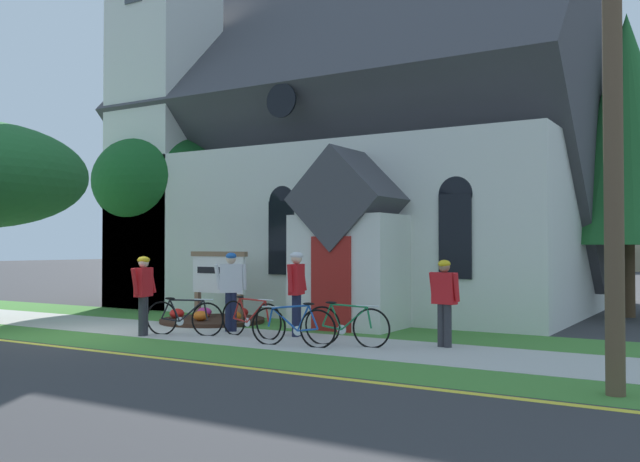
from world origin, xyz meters
The scene contains 19 objects.
ground centered at (0.00, 4.00, 0.00)m, with size 140.00×140.00×0.00m, color #333335.
sidewalk_slab centered at (1.91, 1.62, 0.01)m, with size 32.00×2.41×0.01m, color #B7B5AD.
grass_verge centered at (1.91, -0.37, 0.00)m, with size 32.00×1.56×0.01m, color #427F33.
church_lawn centered at (1.91, 3.89, 0.00)m, with size 24.00×2.13×0.01m, color #427F33.
curb_paint_stripe centered at (1.91, -1.30, 0.00)m, with size 28.00×0.16×0.01m, color yellow.
church_building centered at (1.63, 10.14, 4.56)m, with size 13.95×12.76×13.16m.
church_sign centered at (0.94, 3.58, 1.16)m, with size 1.84×0.26×1.75m.
flower_bed centered at (0.94, 3.35, 0.08)m, with size 2.56×2.56×0.34m.
bicycle_blue centered at (4.87, 1.00, 0.38)m, with size 1.75×0.27×0.85m.
bicycle_green centered at (3.39, 1.64, 0.39)m, with size 1.79×0.38×0.86m.
bicycle_black centered at (2.01, 1.16, 0.38)m, with size 1.72×0.53×0.81m.
bicycle_silver centered at (5.70, 1.56, 0.39)m, with size 1.75×0.19×0.85m.
cyclist_in_green_jersey centered at (7.36, 2.34, 0.95)m, with size 0.62×0.38×1.63m.
cyclist_in_yellow_jersey centered at (1.37, 0.62, 0.98)m, with size 0.32×0.77×1.67m.
cyclist_in_orange_jersey centered at (2.48, 2.15, 1.03)m, with size 0.61×0.48×1.74m.
cyclist_in_red_jersey centered at (4.17, 2.20, 1.05)m, with size 0.33×0.79×1.76m.
roadside_conifer centered at (9.55, 10.09, 5.01)m, with size 3.69×3.69×8.11m.
yard_deciduous_tree centered at (-3.71, 6.61, 3.94)m, with size 4.67×4.67×5.64m.
distant_hill centered at (2.46, 65.57, 0.00)m, with size 80.34×38.87×25.86m, color #847A5B.
Camera 1 is at (12.05, -9.87, 1.87)m, focal length 38.89 mm.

